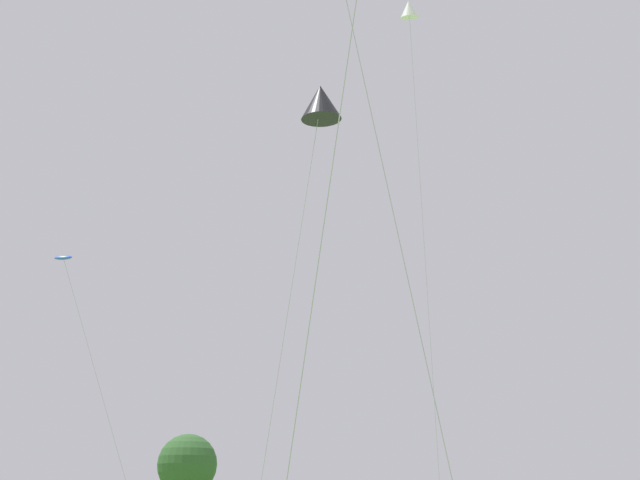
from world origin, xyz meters
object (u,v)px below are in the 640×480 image
(small_kite_delta_white, at_px, (65,264))
(small_kite_box_yellow, at_px, (409,12))
(small_kite_triangle_green, at_px, (321,103))
(tree_shrub_far, at_px, (187,465))

(small_kite_delta_white, height_order, small_kite_box_yellow, small_kite_box_yellow)
(small_kite_delta_white, distance_m, small_kite_box_yellow, 18.35)
(small_kite_triangle_green, distance_m, tree_shrub_far, 54.94)
(small_kite_triangle_green, bearing_deg, tree_shrub_far, 120.97)
(small_kite_triangle_green, relative_size, small_kite_delta_white, 1.13)
(small_kite_triangle_green, relative_size, small_kite_box_yellow, 0.59)
(tree_shrub_far, bearing_deg, small_kite_delta_white, -117.06)
(small_kite_delta_white, distance_m, tree_shrub_far, 42.36)
(small_kite_delta_white, bearing_deg, tree_shrub_far, -80.81)
(small_kite_triangle_green, bearing_deg, small_kite_delta_white, 152.08)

